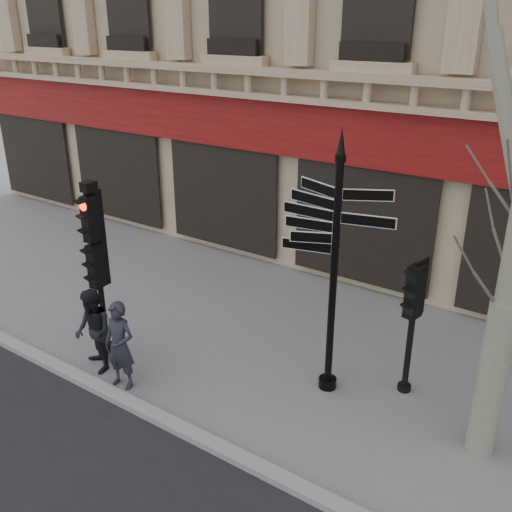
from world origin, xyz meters
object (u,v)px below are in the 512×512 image
(fingerpost, at_px, (337,224))
(traffic_signal_secondary, at_px, (414,305))
(traffic_signal_main, at_px, (96,248))
(pedestrian_a, at_px, (120,346))
(pedestrian_b, at_px, (93,331))

(fingerpost, xyz_separation_m, traffic_signal_secondary, (1.14, 0.67, -1.37))
(traffic_signal_main, distance_m, pedestrian_a, 1.87)
(fingerpost, xyz_separation_m, traffic_signal_main, (-4.13, -1.33, -0.91))
(pedestrian_a, bearing_deg, traffic_signal_secondary, 24.17)
(traffic_signal_secondary, relative_size, pedestrian_a, 1.48)
(fingerpost, xyz_separation_m, pedestrian_b, (-3.75, -1.90, -2.24))
(traffic_signal_secondary, bearing_deg, pedestrian_a, -136.01)
(pedestrian_a, relative_size, pedestrian_b, 1.02)
(traffic_signal_main, height_order, pedestrian_a, traffic_signal_main)
(fingerpost, distance_m, traffic_signal_main, 4.43)
(fingerpost, height_order, pedestrian_a, fingerpost)
(fingerpost, xyz_separation_m, pedestrian_a, (-2.98, -1.98, -2.23))
(traffic_signal_secondary, distance_m, pedestrian_b, 5.59)
(traffic_signal_secondary, height_order, pedestrian_b, traffic_signal_secondary)
(traffic_signal_main, bearing_deg, pedestrian_b, -59.86)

